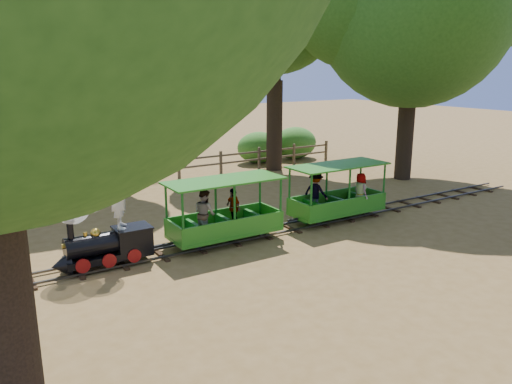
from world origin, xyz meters
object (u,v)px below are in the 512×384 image
locomotive (98,204)px  carriage_front (221,217)px  fence (156,168)px  carriage_rear (335,196)px

locomotive → carriage_front: locomotive is taller
carriage_front → fence: 8.12m
locomotive → carriage_rear: size_ratio=0.85×
carriage_rear → fence: 8.43m
locomotive → fence: size_ratio=0.15×
locomotive → carriage_front: bearing=-1.7°
locomotive → fence: 9.13m
carriage_front → fence: size_ratio=0.17×
locomotive → fence: locomotive is taller
carriage_front → carriage_rear: size_ratio=1.00×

